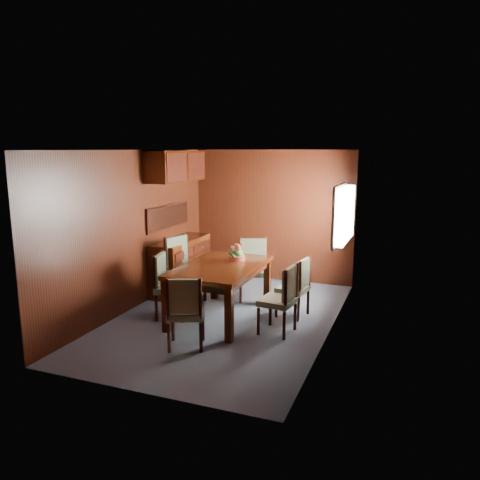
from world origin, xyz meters
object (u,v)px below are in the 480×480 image
at_px(dining_table, 221,273).
at_px(chair_head, 185,309).
at_px(chair_right_near, 282,296).
at_px(sideboard, 181,265).
at_px(chair_left_near, 167,282).
at_px(flower_centerpiece, 237,252).

distance_m(dining_table, chair_head, 1.16).
height_order(dining_table, chair_right_near, chair_right_near).
bearing_deg(chair_head, sideboard, 97.50).
bearing_deg(chair_left_near, sideboard, -173.54).
height_order(sideboard, chair_head, chair_head).
relative_size(dining_table, chair_left_near, 1.77).
bearing_deg(chair_head, dining_table, 69.71).
xyz_separation_m(chair_right_near, flower_centerpiece, (-0.88, 0.60, 0.40)).
bearing_deg(chair_right_near, flower_centerpiece, 62.28).
height_order(sideboard, flower_centerpiece, flower_centerpiece).
bearing_deg(dining_table, flower_centerpiece, 72.76).
relative_size(sideboard, chair_left_near, 1.47).
xyz_separation_m(chair_left_near, flower_centerpiece, (0.84, 0.60, 0.38)).
distance_m(dining_table, chair_right_near, 1.04).
distance_m(chair_left_near, chair_head, 1.18).
xyz_separation_m(dining_table, chair_right_near, (0.99, -0.26, -0.16)).
height_order(sideboard, chair_left_near, chair_left_near).
relative_size(dining_table, chair_right_near, 1.80).
distance_m(dining_table, chair_left_near, 0.78).
bearing_deg(sideboard, chair_right_near, -29.95).
bearing_deg(sideboard, dining_table, -40.23).
distance_m(chair_right_near, chair_head, 1.32).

